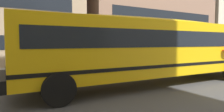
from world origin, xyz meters
name	(u,v)px	position (x,y,z in m)	size (l,w,h in m)	color
ground_plane	(146,78)	(0.00, 0.00, 0.00)	(400.00, 400.00, 0.00)	#4C4C4F
sidewalk_far	(90,65)	(0.00, 7.35, 0.01)	(120.00, 3.00, 0.01)	gray
lane_centreline	(146,78)	(0.00, 0.00, 0.00)	(110.00, 0.16, 0.01)	silver
school_bus	(152,46)	(-0.81, -1.34, 1.77)	(13.40, 3.43, 2.98)	yellow
parked_car_white_end_of_row	(186,54)	(9.04, 4.77, 0.84)	(3.92, 1.92, 1.64)	silver
apartment_block_far_centre	(134,10)	(10.71, 15.66, 6.65)	(18.21, 13.66, 13.30)	#93705B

